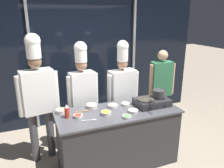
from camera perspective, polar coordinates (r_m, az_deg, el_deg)
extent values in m
plane|color=gray|center=(3.77, 1.48, -19.66)|extent=(24.00, 24.00, 0.00)
cube|color=black|center=(4.76, -6.68, 6.10)|extent=(5.23, 0.04, 2.70)
cube|color=gray|center=(4.56, -20.15, 4.66)|extent=(0.05, 0.05, 2.70)
cube|color=gray|center=(5.11, 5.65, 6.91)|extent=(0.05, 0.05, 2.70)
cube|color=#2D2D30|center=(3.53, 1.54, -13.96)|extent=(1.80, 0.72, 0.88)
cube|color=#47474C|center=(3.31, 1.60, -7.25)|extent=(1.85, 0.76, 0.03)
cube|color=#28282B|center=(3.54, 10.33, -4.62)|extent=(0.53, 0.36, 0.11)
cylinder|color=black|center=(3.46, 8.67, -3.99)|extent=(0.21, 0.21, 0.01)
cylinder|color=black|center=(3.33, 10.25, -6.06)|extent=(0.03, 0.01, 0.03)
cylinder|color=black|center=(3.58, 12.05, -3.42)|extent=(0.21, 0.21, 0.01)
cylinder|color=black|center=(3.46, 13.70, -5.39)|extent=(0.03, 0.01, 0.03)
cylinder|color=#38332D|center=(3.46, 8.68, -3.84)|extent=(0.27, 0.27, 0.01)
cone|color=#38332D|center=(3.45, 8.69, -3.53)|extent=(0.28, 0.28, 0.05)
cylinder|color=black|center=(3.26, 10.80, -4.76)|extent=(0.02, 0.21, 0.02)
cylinder|color=#333335|center=(3.56, 12.11, -2.44)|extent=(0.20, 0.20, 0.12)
torus|color=#333335|center=(3.54, 12.17, -1.54)|extent=(0.20, 0.20, 0.01)
torus|color=#333335|center=(3.49, 10.64, -2.10)|extent=(0.01, 0.05, 0.05)
torus|color=#333335|center=(3.61, 13.61, -1.65)|extent=(0.01, 0.05, 0.05)
cylinder|color=red|center=(3.13, -11.70, -7.31)|extent=(0.07, 0.07, 0.15)
cone|color=white|center=(3.09, -11.81, -5.64)|extent=(0.06, 0.06, 0.04)
cylinder|color=silver|center=(3.32, -13.17, -6.91)|extent=(0.15, 0.15, 0.05)
torus|color=silver|center=(3.31, -13.20, -6.52)|extent=(0.15, 0.15, 0.01)
cylinder|color=#9E896B|center=(3.32, -13.19, -6.70)|extent=(0.12, 0.12, 0.03)
cylinder|color=silver|center=(3.41, 0.19, -5.80)|extent=(0.15, 0.15, 0.04)
torus|color=silver|center=(3.40, 0.19, -5.46)|extent=(0.15, 0.15, 0.01)
cylinder|color=#EAA893|center=(3.41, 0.19, -5.61)|extent=(0.12, 0.12, 0.02)
cylinder|color=silver|center=(3.27, 5.52, -7.06)|extent=(0.15, 0.15, 0.04)
torus|color=silver|center=(3.26, 5.53, -6.77)|extent=(0.15, 0.15, 0.01)
cylinder|color=silver|center=(3.26, 5.52, -6.90)|extent=(0.12, 0.12, 0.02)
cylinder|color=silver|center=(3.42, -5.31, -5.77)|extent=(0.17, 0.17, 0.05)
torus|color=silver|center=(3.41, -5.32, -5.38)|extent=(0.17, 0.17, 0.01)
cylinder|color=#E0C689|center=(3.41, -5.32, -5.56)|extent=(0.14, 0.14, 0.03)
cylinder|color=silver|center=(3.17, -1.55, -7.63)|extent=(0.14, 0.14, 0.05)
torus|color=silver|center=(3.16, -1.55, -7.24)|extent=(0.15, 0.15, 0.01)
cylinder|color=orange|center=(3.17, -1.55, -7.42)|extent=(0.12, 0.12, 0.03)
cylinder|color=silver|center=(3.13, -8.85, -8.35)|extent=(0.13, 0.13, 0.04)
torus|color=silver|center=(3.12, -8.87, -8.04)|extent=(0.13, 0.13, 0.01)
cylinder|color=#B22D1E|center=(3.12, -8.86, -8.17)|extent=(0.11, 0.11, 0.02)
cylinder|color=silver|center=(3.09, 3.89, -8.52)|extent=(0.13, 0.13, 0.03)
torus|color=silver|center=(3.09, 3.89, -8.25)|extent=(0.13, 0.13, 0.01)
cylinder|color=#4C9E47|center=(3.09, 3.89, -8.37)|extent=(0.10, 0.10, 0.02)
cylinder|color=silver|center=(3.50, 3.57, -5.29)|extent=(0.13, 0.13, 0.03)
torus|color=silver|center=(3.50, 3.57, -5.03)|extent=(0.13, 0.13, 0.01)
cylinder|color=silver|center=(3.50, 3.57, -5.14)|extent=(0.11, 0.11, 0.02)
cube|color=#B2B5BA|center=(3.03, -6.64, -9.47)|extent=(0.14, 0.04, 0.01)
ellipsoid|color=#B2B5BA|center=(3.03, -4.72, -9.31)|extent=(0.07, 0.05, 0.02)
cube|color=olive|center=(3.30, -8.60, -7.21)|extent=(0.15, 0.02, 0.01)
ellipsoid|color=olive|center=(3.31, -6.70, -6.94)|extent=(0.07, 0.05, 0.02)
cylinder|color=#4C4C51|center=(3.85, -15.78, -12.16)|extent=(0.12, 0.12, 0.83)
cylinder|color=#4C4C51|center=(3.81, -19.64, -12.94)|extent=(0.12, 0.12, 0.83)
cube|color=white|center=(3.52, -18.81, -1.85)|extent=(0.51, 0.33, 0.67)
cylinder|color=white|center=(3.56, -14.49, -1.64)|extent=(0.09, 0.09, 0.62)
cylinder|color=white|center=(3.45, -22.91, -3.07)|extent=(0.09, 0.09, 0.62)
sphere|color=brown|center=(3.41, -19.56, 5.48)|extent=(0.20, 0.20, 0.20)
cylinder|color=white|center=(3.38, -19.87, 8.43)|extent=(0.21, 0.21, 0.25)
sphere|color=white|center=(3.36, -20.09, 10.50)|extent=(0.22, 0.22, 0.22)
cylinder|color=#232326|center=(3.99, -5.83, -10.93)|extent=(0.11, 0.11, 0.77)
cylinder|color=#232326|center=(3.92, -8.91, -11.62)|extent=(0.11, 0.11, 0.77)
cube|color=white|center=(3.67, -7.78, -1.62)|extent=(0.43, 0.26, 0.63)
cylinder|color=white|center=(3.73, -4.31, -1.45)|extent=(0.08, 0.08, 0.58)
cylinder|color=white|center=(3.57, -10.99, -2.58)|extent=(0.08, 0.08, 0.58)
sphere|color=#A87A5B|center=(3.55, -8.06, 4.92)|extent=(0.18, 0.18, 0.18)
cylinder|color=white|center=(3.52, -8.17, 7.50)|extent=(0.19, 0.19, 0.22)
sphere|color=white|center=(3.50, -8.25, 9.29)|extent=(0.21, 0.21, 0.21)
cylinder|color=#4C4C51|center=(4.23, 4.06, -9.30)|extent=(0.12, 0.12, 0.75)
cylinder|color=#4C4C51|center=(4.11, 0.94, -10.09)|extent=(0.12, 0.12, 0.75)
cube|color=white|center=(3.90, 2.66, -0.75)|extent=(0.50, 0.30, 0.61)
cylinder|color=white|center=(4.02, 6.18, -0.65)|extent=(0.09, 0.09, 0.56)
cylinder|color=white|center=(3.76, -0.53, -1.83)|extent=(0.09, 0.09, 0.56)
sphere|color=#A87A5B|center=(3.79, 2.74, 5.25)|extent=(0.18, 0.18, 0.18)
cylinder|color=white|center=(3.76, 2.78, 7.89)|extent=(0.19, 0.19, 0.26)
sphere|color=white|center=(3.74, 2.81, 9.82)|extent=(0.20, 0.20, 0.20)
cylinder|color=#4C4C51|center=(4.55, 13.32, -7.35)|extent=(0.10, 0.10, 0.81)
cylinder|color=#4C4C51|center=(4.46, 10.86, -7.73)|extent=(0.10, 0.10, 0.81)
cube|color=#33754C|center=(4.26, 12.72, 1.40)|extent=(0.41, 0.24, 0.65)
cylinder|color=tan|center=(4.34, 15.47, 1.32)|extent=(0.08, 0.08, 0.60)
cylinder|color=tan|center=(4.14, 10.22, 0.90)|extent=(0.08, 0.08, 0.60)
sphere|color=tan|center=(4.16, 13.13, 7.31)|extent=(0.19, 0.19, 0.19)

